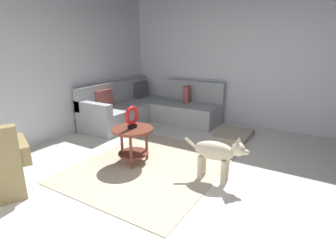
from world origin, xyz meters
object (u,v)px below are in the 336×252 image
Objects in this scene: sectional_couch at (150,109)px; side_table at (133,136)px; torus_sculpture at (132,117)px; dog_bed_mat at (233,135)px; dog_toy_ball at (201,149)px; dog at (217,153)px.

sectional_couch reaches higher than side_table.
dog_bed_mat is (1.85, -0.92, -0.67)m from torus_sculpture.
sectional_couch is at bearing 59.79° from dog_toy_ball.
dog is at bearing -127.39° from sectional_couch.
dog is (-1.72, -2.25, 0.09)m from sectional_couch.
dog reaches higher than dog_toy_ball.
side_table reaches higher than dog_bed_mat.
dog_toy_ball is (-0.99, 0.22, 0.01)m from dog_bed_mat.
sectional_couch is 1.95m from dog_bed_mat.
sectional_couch is 2.65× the size of dog.
sectional_couch is at bearing 28.50° from torus_sculpture.
dog_bed_mat is at bearing -12.46° from dog_toy_ball.
dog_toy_ball is at bearing -120.21° from sectional_couch.
dog_bed_mat is at bearing -26.45° from torus_sculpture.
torus_sculpture is 2.17m from dog_bed_mat.
sectional_couch is 2.81× the size of dog_bed_mat.
dog is at bearing -83.45° from side_table.
side_table is 2.10m from dog_bed_mat.
side_table is at bearing -151.50° from sectional_couch.
sectional_couch is 2.84m from dog.
dog_toy_ball is at bearing -39.10° from torus_sculpture.
dog_toy_ball is at bearing -39.10° from side_table.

